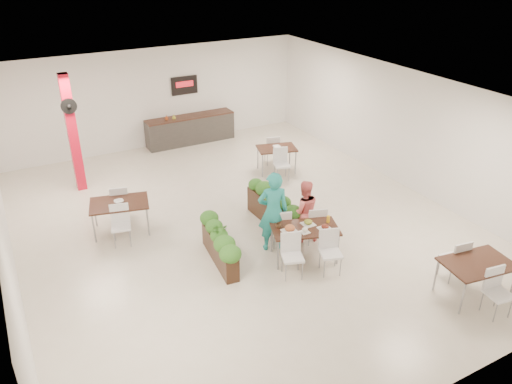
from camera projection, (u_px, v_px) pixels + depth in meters
ground at (240, 223)px, 12.16m from camera, size 12.00×12.00×0.00m
room_shell at (239, 146)px, 11.26m from camera, size 10.10×12.10×3.22m
red_column at (72, 132)px, 13.12m from camera, size 0.40×0.41×3.20m
service_counter at (190, 129)px, 16.81m from camera, size 3.00×0.64×2.20m
main_table at (304, 233)px, 10.53m from camera, size 1.68×1.93×0.92m
diner_man at (273, 212)px, 10.75m from camera, size 0.78×0.64×1.85m
diner_woman at (304, 211)px, 11.18m from camera, size 0.86×0.76×1.47m
planter_left at (219, 242)px, 10.47m from camera, size 0.56×1.77×0.92m
planter_right at (273, 206)px, 11.87m from camera, size 0.45×2.04×1.07m
side_table_a at (120, 207)px, 11.55m from camera, size 1.49×1.67×0.92m
side_table_b at (277, 152)px, 14.62m from camera, size 1.27×1.67×0.92m
side_table_c at (477, 268)px, 9.40m from camera, size 1.41×1.66×0.92m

